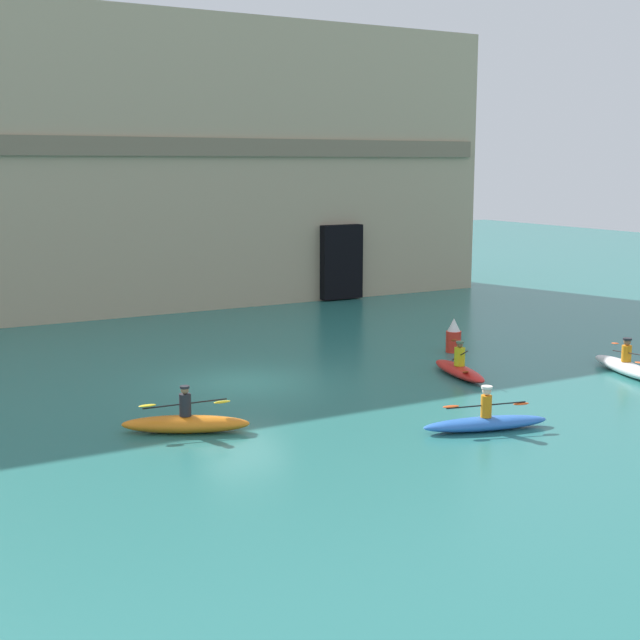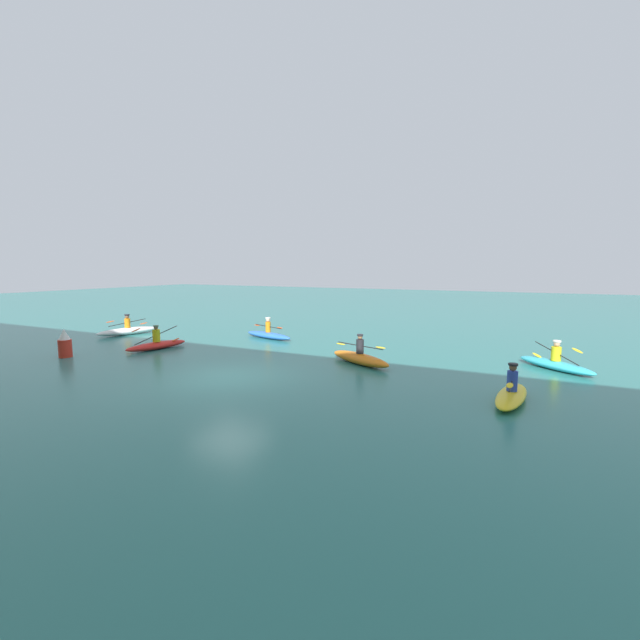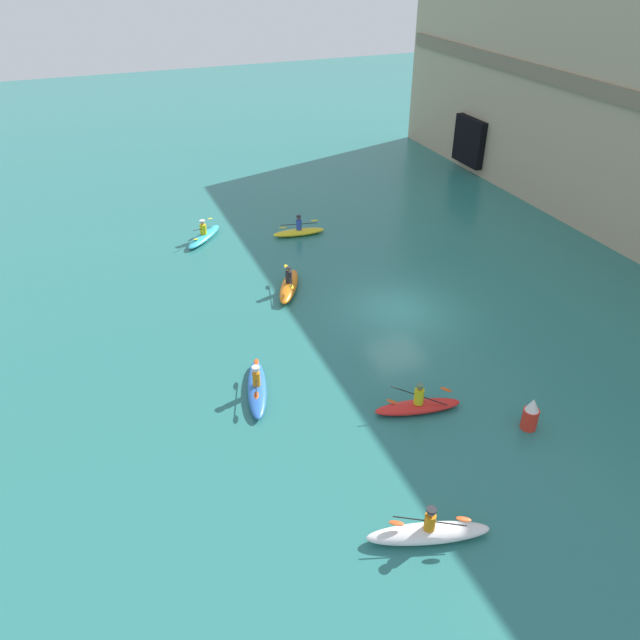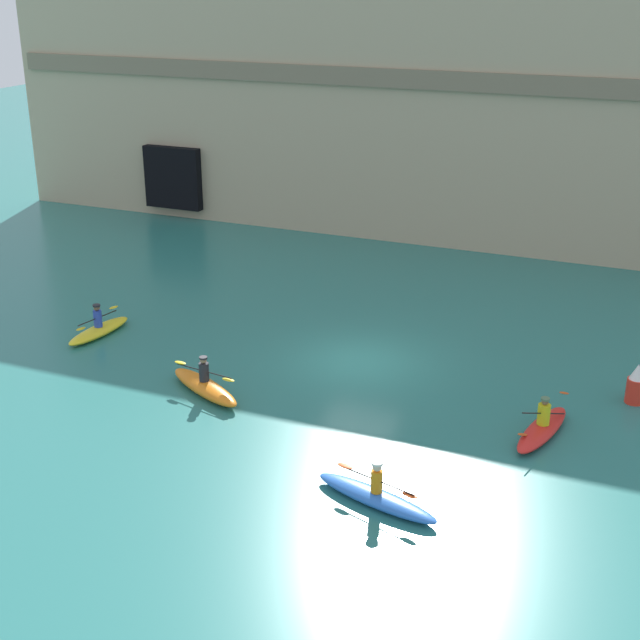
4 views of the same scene
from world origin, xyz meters
TOP-DOWN VIEW (x-y plane):
  - ground_plane at (0.00, 0.00)m, footprint 120.00×120.00m
  - kayak_orange at (-3.46, -4.01)m, footprint 3.22×2.16m
  - kayak_red at (6.39, -2.64)m, footprint 1.32×3.19m
  - kayak_cyan at (-10.54, -6.47)m, footprint 2.93×2.68m
  - kayak_yellow at (-9.20, -1.42)m, footprint 1.03×2.97m
  - kayak_white at (11.30, -5.06)m, footprint 1.65×3.57m
  - kayak_blue at (3.31, -7.62)m, footprint 3.46×1.56m
  - marker_buoy at (8.56, 0.44)m, footprint 0.55×0.55m

SIDE VIEW (x-z plane):
  - ground_plane at x=0.00m, z-range 0.00..0.00m
  - kayak_yellow at x=-9.20m, z-range -0.36..0.79m
  - kayak_blue at x=3.31m, z-range -0.36..0.80m
  - kayak_cyan at x=-10.54m, z-range -0.34..0.80m
  - kayak_red at x=6.39m, z-range -0.34..0.81m
  - kayak_white at x=11.30m, z-range -0.35..0.84m
  - kayak_orange at x=-3.46m, z-range -0.35..0.87m
  - marker_buoy at x=8.56m, z-range -0.05..1.19m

